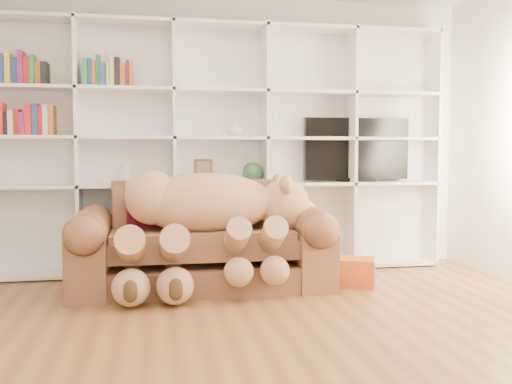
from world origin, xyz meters
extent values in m
plane|color=brown|center=(0.00, 0.00, 0.00)|extent=(5.00, 5.00, 0.00)
cube|color=white|center=(0.00, 2.50, 1.35)|extent=(5.00, 0.02, 2.70)
cube|color=white|center=(0.00, 2.46, 1.20)|extent=(4.40, 0.03, 2.40)
cube|color=white|center=(-1.32, 2.30, 1.20)|extent=(0.03, 0.35, 2.40)
cube|color=white|center=(-0.44, 2.30, 1.20)|extent=(0.03, 0.35, 2.40)
cube|color=white|center=(0.44, 2.30, 1.20)|extent=(0.03, 0.35, 2.40)
cube|color=white|center=(1.32, 2.30, 1.20)|extent=(0.03, 0.35, 2.40)
cube|color=white|center=(2.20, 2.30, 1.20)|extent=(0.03, 0.35, 2.40)
cube|color=white|center=(0.00, 2.30, 0.03)|extent=(4.40, 0.35, 0.03)
cube|color=white|center=(0.00, 2.30, 0.85)|extent=(4.40, 0.35, 0.03)
cube|color=white|center=(0.00, 2.30, 1.30)|extent=(4.40, 0.35, 0.03)
cube|color=white|center=(0.00, 2.30, 1.75)|extent=(4.40, 0.35, 0.03)
cube|color=white|center=(0.00, 2.30, 2.37)|extent=(4.40, 0.35, 0.03)
cube|color=brown|center=(-0.24, 1.64, 0.11)|extent=(2.06, 0.83, 0.22)
cube|color=brown|center=(-0.24, 1.62, 0.43)|extent=(1.53, 0.69, 0.29)
cube|color=brown|center=(-0.24, 2.01, 0.64)|extent=(1.53, 0.20, 0.54)
cube|color=brown|center=(-1.16, 1.64, 0.27)|extent=(0.31, 0.93, 0.54)
cube|color=brown|center=(0.69, 1.64, 0.27)|extent=(0.31, 0.93, 0.54)
cylinder|color=brown|center=(-1.16, 1.64, 0.54)|extent=(0.31, 0.88, 0.31)
cylinder|color=brown|center=(0.69, 1.64, 0.54)|extent=(0.31, 0.88, 0.31)
ellipsoid|color=tan|center=(-0.21, 1.59, 0.74)|extent=(1.18, 0.57, 0.51)
sphere|color=tan|center=(-0.65, 1.59, 0.79)|extent=(0.45, 0.45, 0.45)
sphere|color=tan|center=(0.47, 1.59, 0.71)|extent=(0.45, 0.45, 0.45)
sphere|color=#CFBE88|center=(0.64, 1.59, 0.65)|extent=(0.22, 0.22, 0.22)
sphere|color=#402C17|center=(0.73, 1.59, 0.64)|extent=(0.07, 0.07, 0.07)
ellipsoid|color=tan|center=(0.45, 1.44, 0.89)|extent=(0.11, 0.18, 0.18)
ellipsoid|color=tan|center=(0.45, 1.75, 0.89)|extent=(0.11, 0.18, 0.18)
sphere|color=tan|center=(-0.80, 1.59, 0.88)|extent=(0.15, 0.15, 0.15)
cylinder|color=tan|center=(0.00, 1.28, 0.46)|extent=(0.19, 0.54, 0.40)
cylinder|color=tan|center=(0.28, 1.28, 0.46)|extent=(0.19, 0.54, 0.40)
cylinder|color=tan|center=(-0.82, 1.28, 0.42)|extent=(0.22, 0.63, 0.46)
cylinder|color=tan|center=(-0.49, 1.28, 0.42)|extent=(0.22, 0.63, 0.46)
sphere|color=tan|center=(0.00, 1.11, 0.24)|extent=(0.23, 0.23, 0.23)
sphere|color=tan|center=(0.28, 1.11, 0.24)|extent=(0.23, 0.23, 0.23)
sphere|color=tan|center=(-0.82, 1.11, 0.16)|extent=(0.29, 0.29, 0.29)
sphere|color=tan|center=(-0.49, 1.11, 0.16)|extent=(0.29, 0.29, 0.29)
cube|color=maroon|center=(-0.70, 1.84, 0.63)|extent=(0.38, 0.26, 0.36)
cube|color=#C8541A|center=(1.09, 1.48, 0.12)|extent=(0.39, 0.38, 0.24)
cube|color=black|center=(1.40, 2.35, 1.20)|extent=(1.09, 0.08, 0.62)
cube|color=black|center=(1.40, 2.35, 0.89)|extent=(0.36, 0.18, 0.04)
cube|color=#513B1C|center=(-0.17, 2.30, 0.99)|extent=(0.17, 0.09, 0.22)
sphere|color=#305E38|center=(0.32, 2.30, 0.97)|extent=(0.20, 0.20, 0.20)
cylinder|color=beige|center=(-0.89, 2.30, 0.96)|extent=(0.10, 0.10, 0.18)
cylinder|color=beige|center=(-0.92, 2.30, 0.92)|extent=(0.08, 0.08, 0.11)
sphere|color=silver|center=(-0.61, 2.30, 0.92)|extent=(0.10, 0.10, 0.10)
imported|color=silver|center=(0.14, 2.30, 1.40)|extent=(0.17, 0.17, 0.16)
camera|label=1|loc=(-0.65, -3.18, 1.16)|focal=40.00mm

